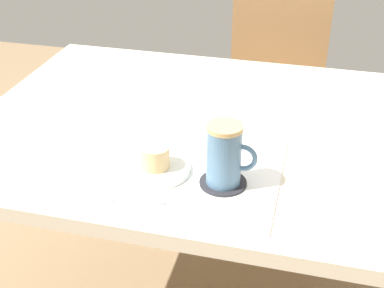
{
  "coord_description": "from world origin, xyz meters",
  "views": [
    {
      "loc": [
        0.29,
        -1.19,
        1.39
      ],
      "look_at": [
        0.03,
        -0.2,
        0.78
      ],
      "focal_mm": 50.0,
      "sensor_mm": 36.0,
      "label": 1
    }
  ],
  "objects_px": {
    "wooden_chair": "(275,88)",
    "dining_table": "(198,147)",
    "coffee_mug": "(225,154)",
    "pastry": "(155,157)",
    "pastry_plate": "(155,169)"
  },
  "relations": [
    {
      "from": "dining_table",
      "to": "wooden_chair",
      "type": "relative_size",
      "value": 1.27
    },
    {
      "from": "wooden_chair",
      "to": "pastry_plate",
      "type": "bearing_deg",
      "value": 77.54
    },
    {
      "from": "wooden_chair",
      "to": "coffee_mug",
      "type": "xyz_separation_m",
      "value": [
        -0.01,
        -1.05,
        0.32
      ]
    },
    {
      "from": "pastry",
      "to": "coffee_mug",
      "type": "height_order",
      "value": "coffee_mug"
    },
    {
      "from": "coffee_mug",
      "to": "dining_table",
      "type": "bearing_deg",
      "value": 114.73
    },
    {
      "from": "dining_table",
      "to": "pastry",
      "type": "xyz_separation_m",
      "value": [
        -0.03,
        -0.25,
        0.12
      ]
    },
    {
      "from": "pastry",
      "to": "coffee_mug",
      "type": "relative_size",
      "value": 0.47
    },
    {
      "from": "wooden_chair",
      "to": "pastry_plate",
      "type": "relative_size",
      "value": 5.88
    },
    {
      "from": "wooden_chair",
      "to": "pastry",
      "type": "relative_size",
      "value": 14.12
    },
    {
      "from": "wooden_chair",
      "to": "dining_table",
      "type": "bearing_deg",
      "value": 77.17
    },
    {
      "from": "pastry",
      "to": "pastry_plate",
      "type": "bearing_deg",
      "value": 0.0
    },
    {
      "from": "coffee_mug",
      "to": "pastry",
      "type": "bearing_deg",
      "value": 176.01
    },
    {
      "from": "pastry",
      "to": "dining_table",
      "type": "bearing_deg",
      "value": 82.27
    },
    {
      "from": "dining_table",
      "to": "coffee_mug",
      "type": "distance_m",
      "value": 0.33
    },
    {
      "from": "wooden_chair",
      "to": "pastry",
      "type": "bearing_deg",
      "value": 77.54
    }
  ]
}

